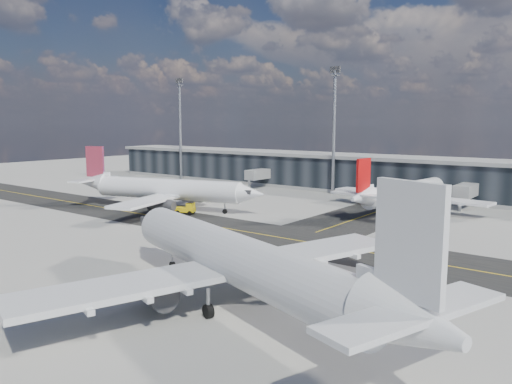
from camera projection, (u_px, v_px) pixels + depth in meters
ground at (183, 228)px, 77.97m from camera, size 300.00×300.00×0.00m
taxiway_lanes at (246, 221)px, 84.06m from camera, size 180.00×63.00×0.03m
terminal_concourse at (347, 174)px, 120.57m from camera, size 152.00×19.80×8.80m
floodlight_masts at (334, 126)px, 113.55m from camera, size 102.50×0.70×28.90m
airliner_af at (165, 189)px, 94.37m from camera, size 38.99×33.57×11.72m
airliner_redtail at (405, 192)px, 93.01m from camera, size 30.57×35.78×10.59m
airliner_near at (239, 261)px, 43.79m from camera, size 43.50×37.54×13.20m
baggage_tug at (187, 209)px, 89.59m from camera, size 3.80×2.87×2.15m
service_van at (418, 202)px, 99.53m from camera, size 4.26×5.96×1.51m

